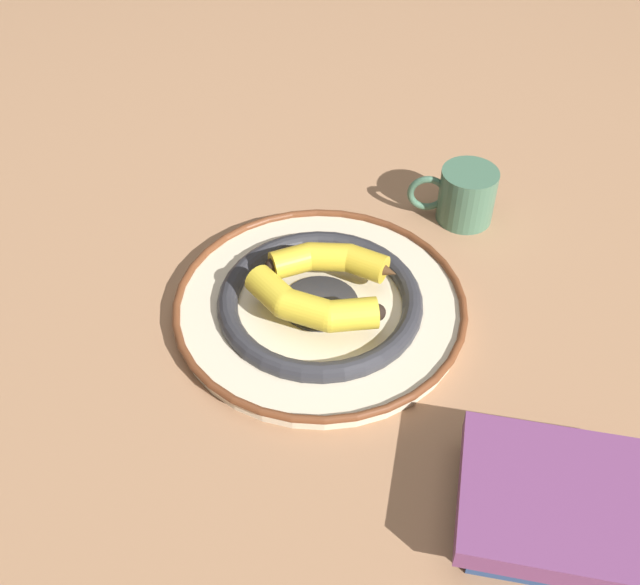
% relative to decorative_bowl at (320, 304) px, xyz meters
% --- Properties ---
extents(ground_plane, '(2.80, 2.80, 0.00)m').
position_rel_decorative_bowl_xyz_m(ground_plane, '(-0.02, 0.02, -0.02)').
color(ground_plane, '#A87A56').
extents(decorative_bowl, '(0.37, 0.37, 0.03)m').
position_rel_decorative_bowl_xyz_m(decorative_bowl, '(0.00, 0.00, 0.00)').
color(decorative_bowl, beige).
rests_on(decorative_bowl, ground_plane).
extents(banana_a, '(0.07, 0.17, 0.04)m').
position_rel_decorative_bowl_xyz_m(banana_a, '(-0.04, 0.01, 0.04)').
color(banana_a, gold).
rests_on(banana_a, decorative_bowl).
extents(banana_b, '(0.09, 0.19, 0.04)m').
position_rel_decorative_bowl_xyz_m(banana_b, '(0.04, -0.01, 0.04)').
color(banana_b, yellow).
rests_on(banana_b, decorative_bowl).
extents(book_stack, '(0.16, 0.20, 0.06)m').
position_rel_decorative_bowl_xyz_m(book_stack, '(0.25, 0.28, 0.02)').
color(book_stack, '#2D4C84').
rests_on(book_stack, ground_plane).
extents(coffee_mug, '(0.08, 0.13, 0.08)m').
position_rel_decorative_bowl_xyz_m(coffee_mug, '(-0.23, 0.17, 0.03)').
color(coffee_mug, '#477056').
rests_on(coffee_mug, ground_plane).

